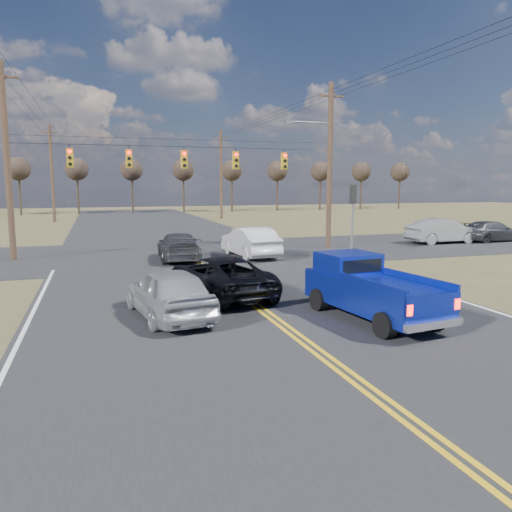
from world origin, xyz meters
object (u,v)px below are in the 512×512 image
object	(u,v)px
white_car_queue	(250,242)
cross_car_east_near	(443,231)
pickup_truck	(369,289)
dgrey_car_queue	(179,247)
silver_suv	(169,292)
cross_car_east_far	(492,231)
black_suv	(220,277)

from	to	relation	value
white_car_queue	cross_car_east_near	world-z (taller)	white_car_queue
pickup_truck	dgrey_car_queue	world-z (taller)	pickup_truck
silver_suv	white_car_queue	xyz separation A→B (m)	(5.97, 11.25, 0.06)
pickup_truck	cross_car_east_near	bearing A→B (deg)	39.23
dgrey_car_queue	cross_car_east_far	world-z (taller)	cross_car_east_far
silver_suv	white_car_queue	world-z (taller)	white_car_queue
white_car_queue	cross_car_east_near	xyz separation A→B (m)	(14.16, 2.07, -0.00)
white_car_queue	dgrey_car_queue	distance (m)	3.89
pickup_truck	black_suv	world-z (taller)	pickup_truck
white_car_queue	dgrey_car_queue	xyz separation A→B (m)	(-3.89, 0.00, -0.11)
cross_car_east_near	silver_suv	bearing A→B (deg)	123.33
cross_car_east_near	cross_car_east_far	xyz separation A→B (m)	(3.91, -0.12, -0.11)
pickup_truck	cross_car_east_near	xyz separation A→B (m)	(14.54, 15.23, -0.07)
white_car_queue	cross_car_east_far	world-z (taller)	white_car_queue
silver_suv	cross_car_east_far	distance (m)	27.42
pickup_truck	silver_suv	size ratio (longest dim) A/B	1.12
pickup_truck	dgrey_car_queue	size ratio (longest dim) A/B	1.03
silver_suv	dgrey_car_queue	distance (m)	11.44
silver_suv	cross_car_east_far	bearing A→B (deg)	-160.00
black_suv	cross_car_east_far	world-z (taller)	black_suv
black_suv	white_car_queue	world-z (taller)	white_car_queue
black_suv	cross_car_east_near	distance (m)	21.21
cross_car_east_near	cross_car_east_far	size ratio (longest dim) A/B	1.01
silver_suv	white_car_queue	bearing A→B (deg)	-126.70
white_car_queue	cross_car_east_near	size ratio (longest dim) A/B	1.00
white_car_queue	cross_car_east_far	bearing A→B (deg)	-177.99
pickup_truck	cross_car_east_near	world-z (taller)	pickup_truck
pickup_truck	silver_suv	world-z (taller)	pickup_truck
black_suv	cross_car_east_far	bearing A→B (deg)	-161.77
silver_suv	cross_car_east_far	xyz separation A→B (m)	(24.03, 13.20, -0.05)
white_car_queue	dgrey_car_queue	size ratio (longest dim) A/B	1.02
cross_car_east_near	pickup_truck	bearing A→B (deg)	136.15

